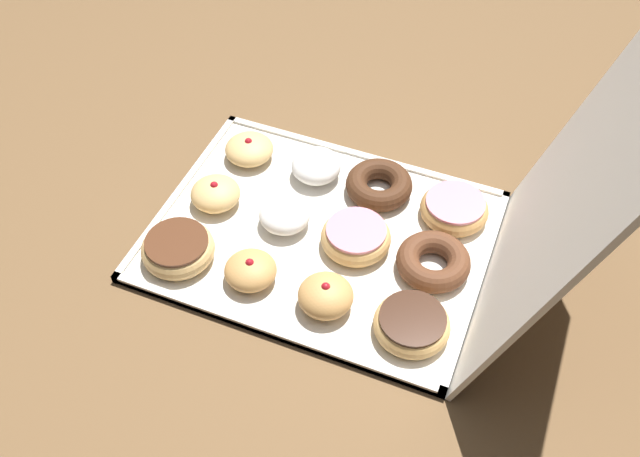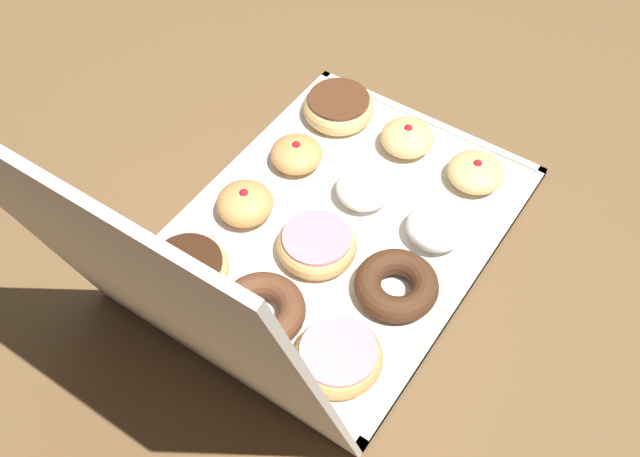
% 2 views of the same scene
% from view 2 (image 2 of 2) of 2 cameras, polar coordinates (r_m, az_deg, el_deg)
% --- Properties ---
extents(ground_plane, '(3.00, 3.00, 0.00)m').
position_cam_2_polar(ground_plane, '(1.10, 1.55, -0.07)').
color(ground_plane, brown).
extents(donut_box, '(0.42, 0.54, 0.01)m').
position_cam_2_polar(donut_box, '(1.10, 1.56, 0.10)').
color(donut_box, silver).
rests_on(donut_box, ground).
extents(box_lid_open, '(0.42, 0.15, 0.53)m').
position_cam_2_polar(box_lid_open, '(0.74, -12.93, -5.04)').
color(box_lid_open, silver).
rests_on(box_lid_open, ground).
extents(jelly_filled_donut_0, '(0.09, 0.09, 0.04)m').
position_cam_2_polar(jelly_filled_donut_0, '(1.16, 11.83, 4.26)').
color(jelly_filled_donut_0, '#E5B770').
rests_on(jelly_filled_donut_0, donut_box).
extents(jelly_filled_donut_1, '(0.08, 0.08, 0.05)m').
position_cam_2_polar(jelly_filled_donut_1, '(1.19, 6.80, 6.87)').
color(jelly_filled_donut_1, '#E5B770').
rests_on(jelly_filled_donut_1, donut_box).
extents(chocolate_frosted_donut_2, '(0.12, 0.12, 0.04)m').
position_cam_2_polar(chocolate_frosted_donut_2, '(1.24, 1.43, 9.30)').
color(chocolate_frosted_donut_2, '#E5B770').
rests_on(chocolate_frosted_donut_2, donut_box).
extents(powdered_filled_donut_3, '(0.09, 0.09, 0.05)m').
position_cam_2_polar(powdered_filled_donut_3, '(1.07, 8.90, 0.14)').
color(powdered_filled_donut_3, white).
rests_on(powdered_filled_donut_3, donut_box).
extents(powdered_filled_donut_4, '(0.09, 0.09, 0.04)m').
position_cam_2_polar(powdered_filled_donut_4, '(1.11, 3.35, 3.12)').
color(powdered_filled_donut_4, white).
rests_on(powdered_filled_donut_4, donut_box).
extents(jelly_filled_donut_5, '(0.08, 0.08, 0.05)m').
position_cam_2_polar(jelly_filled_donut_5, '(1.16, -1.81, 5.73)').
color(jelly_filled_donut_5, tan).
rests_on(jelly_filled_donut_5, donut_box).
extents(chocolate_cake_ring_donut_6, '(0.12, 0.12, 0.04)m').
position_cam_2_polar(chocolate_cake_ring_donut_6, '(1.01, 5.87, -4.34)').
color(chocolate_cake_ring_donut_6, '#472816').
rests_on(chocolate_cake_ring_donut_6, donut_box).
extents(pink_frosted_donut_7, '(0.11, 0.11, 0.04)m').
position_cam_2_polar(pink_frosted_donut_7, '(1.05, -0.44, -1.12)').
color(pink_frosted_donut_7, tan).
rests_on(pink_frosted_donut_7, donut_box).
extents(jelly_filled_donut_8, '(0.08, 0.08, 0.05)m').
position_cam_2_polar(jelly_filled_donut_8, '(1.09, -5.77, 1.94)').
color(jelly_filled_donut_8, tan).
rests_on(jelly_filled_donut_8, donut_box).
extents(pink_frosted_donut_9, '(0.11, 0.11, 0.04)m').
position_cam_2_polar(pink_frosted_donut_9, '(0.95, 1.42, -9.78)').
color(pink_frosted_donut_9, tan).
rests_on(pink_frosted_donut_9, donut_box).
extents(chocolate_cake_ring_donut_10, '(0.12, 0.12, 0.04)m').
position_cam_2_polar(chocolate_cake_ring_donut_10, '(0.99, -4.30, -6.38)').
color(chocolate_cake_ring_donut_10, '#59331E').
rests_on(chocolate_cake_ring_donut_10, donut_box).
extents(chocolate_frosted_donut_11, '(0.11, 0.11, 0.04)m').
position_cam_2_polar(chocolate_frosted_donut_11, '(1.04, -10.09, -3.05)').
color(chocolate_frosted_donut_11, tan).
rests_on(chocolate_frosted_donut_11, donut_box).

